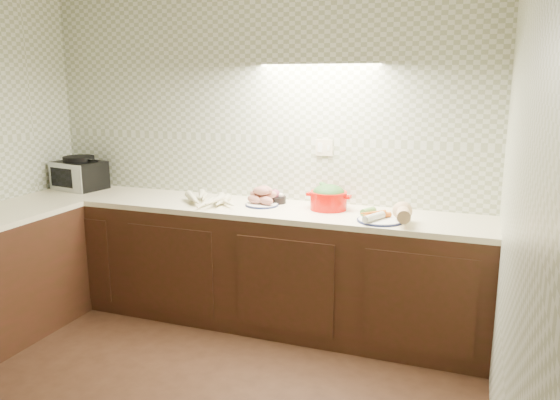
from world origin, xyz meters
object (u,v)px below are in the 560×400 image
(parsnip_pile, at_px, (209,200))
(toaster_oven, at_px, (79,174))
(veg_plate, at_px, (391,214))
(onion_bowl, at_px, (277,198))
(sweet_potato_plate, at_px, (262,198))
(dutch_oven, at_px, (329,197))

(parsnip_pile, bearing_deg, toaster_oven, 172.94)
(parsnip_pile, relative_size, veg_plate, 1.34)
(toaster_oven, distance_m, veg_plate, 2.67)
(onion_bowl, bearing_deg, veg_plate, -16.26)
(parsnip_pile, bearing_deg, onion_bowl, 27.51)
(toaster_oven, xyz_separation_m, parsnip_pile, (1.31, -0.16, -0.10))
(sweet_potato_plate, xyz_separation_m, dutch_oven, (0.49, 0.05, 0.03))
(parsnip_pile, bearing_deg, veg_plate, -1.12)
(veg_plate, bearing_deg, parsnip_pile, 178.88)
(toaster_oven, relative_size, dutch_oven, 1.35)
(onion_bowl, height_order, veg_plate, veg_plate)
(parsnip_pile, xyz_separation_m, dutch_oven, (0.88, 0.17, 0.05))
(onion_bowl, height_order, dutch_oven, dutch_oven)
(sweet_potato_plate, bearing_deg, parsnip_pile, -162.25)
(dutch_oven, bearing_deg, veg_plate, -20.26)
(sweet_potato_plate, relative_size, veg_plate, 0.69)
(onion_bowl, relative_size, dutch_oven, 0.42)
(sweet_potato_plate, relative_size, dutch_oven, 0.75)
(onion_bowl, xyz_separation_m, dutch_oven, (0.42, -0.07, 0.05))
(toaster_oven, bearing_deg, onion_bowl, 12.24)
(parsnip_pile, relative_size, dutch_oven, 1.47)
(sweet_potato_plate, bearing_deg, veg_plate, -8.75)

